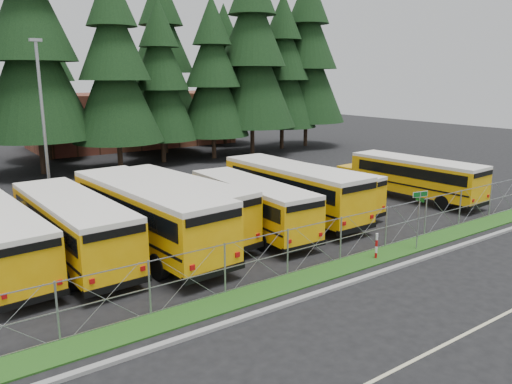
# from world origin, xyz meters

# --- Properties ---
(ground) EXTENTS (120.00, 120.00, 0.00)m
(ground) POSITION_xyz_m (0.00, 0.00, 0.00)
(ground) COLOR black
(ground) RESTS_ON ground
(curb) EXTENTS (50.00, 0.25, 0.12)m
(curb) POSITION_xyz_m (0.00, -3.10, 0.06)
(curb) COLOR gray
(curb) RESTS_ON ground
(grass_verge) EXTENTS (50.00, 1.40, 0.06)m
(grass_verge) POSITION_xyz_m (0.00, -1.70, 0.03)
(grass_verge) COLOR #1C4B15
(grass_verge) RESTS_ON ground
(road_lane_line) EXTENTS (50.00, 0.12, 0.01)m
(road_lane_line) POSITION_xyz_m (0.00, -8.00, 0.01)
(road_lane_line) COLOR beige
(road_lane_line) RESTS_ON ground
(chainlink_fence) EXTENTS (44.00, 0.10, 2.00)m
(chainlink_fence) POSITION_xyz_m (0.00, -1.00, 1.00)
(chainlink_fence) COLOR #979BA0
(chainlink_fence) RESTS_ON ground
(brick_building) EXTENTS (22.00, 10.00, 6.00)m
(brick_building) POSITION_xyz_m (6.00, 40.00, 3.00)
(brick_building) COLOR brown
(brick_building) RESTS_ON ground
(bus_1) EXTENTS (3.11, 11.28, 2.93)m
(bus_1) POSITION_xyz_m (-10.67, 5.88, 1.47)
(bus_1) COLOR #ECA007
(bus_1) RESTS_ON ground
(bus_2) EXTENTS (3.84, 12.49, 3.22)m
(bus_2) POSITION_xyz_m (-7.45, 5.30, 1.61)
(bus_2) COLOR #ECA007
(bus_2) RESTS_ON ground
(bus_3) EXTENTS (4.09, 11.62, 2.98)m
(bus_3) POSITION_xyz_m (-5.37, 6.51, 1.49)
(bus_3) COLOR #ECA007
(bus_3) RESTS_ON ground
(bus_4) EXTENTS (2.78, 10.45, 2.72)m
(bus_4) POSITION_xyz_m (-1.91, 4.91, 1.36)
(bus_4) COLOR #ECA007
(bus_4) RESTS_ON ground
(bus_5) EXTENTS (2.94, 11.66, 3.04)m
(bus_5) POSITION_xyz_m (1.58, 5.83, 1.52)
(bus_5) COLOR #ECA007
(bus_5) RESTS_ON ground
(bus_6) EXTENTS (3.40, 10.06, 2.59)m
(bus_6) POSITION_xyz_m (3.71, 6.19, 1.29)
(bus_6) COLOR #ECA007
(bus_6) RESTS_ON ground
(bus_east) EXTENTS (3.16, 10.55, 2.73)m
(bus_east) POSITION_xyz_m (10.88, 4.48, 1.36)
(bus_east) COLOR #ECA007
(bus_east) RESTS_ON ground
(street_sign) EXTENTS (0.82, 0.54, 2.81)m
(street_sign) POSITION_xyz_m (2.94, -2.08, 2.03)
(street_sign) COLOR #979BA0
(street_sign) RESTS_ON ground
(striped_bollard) EXTENTS (0.11, 0.11, 1.20)m
(striped_bollard) POSITION_xyz_m (0.40, -1.83, 0.60)
(striped_bollard) COLOR #B20C0C
(striped_bollard) RESTS_ON ground
(light_standard) EXTENTS (0.70, 0.35, 10.14)m
(light_standard) POSITION_xyz_m (-8.94, 16.82, 5.50)
(light_standard) COLOR #979BA0
(light_standard) RESTS_ON ground
(conifer_3) EXTENTS (9.09, 9.09, 20.11)m
(conifer_3) POSITION_xyz_m (-6.90, 27.63, 10.05)
(conifer_3) COLOR black
(conifer_3) RESTS_ON ground
(conifer_4) EXTENTS (7.62, 7.62, 16.86)m
(conifer_4) POSITION_xyz_m (-1.06, 25.51, 8.43)
(conifer_4) COLOR black
(conifer_4) RESTS_ON ground
(conifer_5) EXTENTS (6.72, 6.72, 14.87)m
(conifer_5) POSITION_xyz_m (3.77, 27.17, 7.43)
(conifer_5) COLOR black
(conifer_5) RESTS_ON ground
(conifer_6) EXTENTS (6.93, 6.93, 15.33)m
(conifer_6) POSITION_xyz_m (8.82, 26.38, 7.66)
(conifer_6) COLOR black
(conifer_6) RESTS_ON ground
(conifer_7) EXTENTS (8.86, 8.86, 19.60)m
(conifer_7) POSITION_xyz_m (13.50, 26.44, 9.80)
(conifer_7) COLOR black
(conifer_7) RESTS_ON ground
(conifer_8) EXTENTS (7.52, 7.52, 16.62)m
(conifer_8) POSITION_xyz_m (18.45, 27.77, 8.31)
(conifer_8) COLOR black
(conifer_8) RESTS_ON ground
(conifer_9) EXTENTS (8.70, 8.70, 19.23)m
(conifer_9) POSITION_xyz_m (22.09, 27.94, 9.62)
(conifer_9) COLOR black
(conifer_9) RESTS_ON ground
(conifer_11) EXTENTS (7.47, 7.47, 16.53)m
(conifer_11) POSITION_xyz_m (-4.69, 34.75, 8.26)
(conifer_11) COLOR black
(conifer_11) RESTS_ON ground
(conifer_12) EXTENTS (8.26, 8.26, 18.26)m
(conifer_12) POSITION_xyz_m (6.39, 32.20, 9.13)
(conifer_12) COLOR black
(conifer_12) RESTS_ON ground
(conifer_13) EXTENTS (7.23, 7.23, 15.99)m
(conifer_13) POSITION_xyz_m (15.47, 34.93, 7.99)
(conifer_13) COLOR black
(conifer_13) RESTS_ON ground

